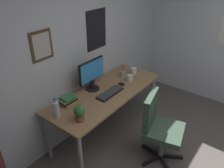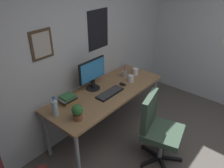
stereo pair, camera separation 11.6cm
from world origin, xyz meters
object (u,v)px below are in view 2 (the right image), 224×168
Objects in this scene: office_chair at (157,127)px; potted_plant at (77,112)px; water_bottle at (55,108)px; coffee_mug_far at (135,71)px; coffee_mug_near at (131,78)px; book_stack_left at (68,99)px; keyboard at (110,93)px; monitor at (92,73)px; pen_cup at (124,74)px; computer_mouse at (123,84)px.

office_chair is 1.01m from potted_plant.
water_bottle is 1.48m from coffee_mug_far.
coffee_mug_near is 0.57× the size of book_stack_left.
coffee_mug_far is at bearing 6.28° from keyboard.
monitor is at bearing 164.80° from coffee_mug_far.
monitor is at bearing 167.87° from pen_cup.
monitor is at bearing 142.18° from computer_mouse.
pen_cup is (1.18, 0.24, -0.05)m from potted_plant.
office_chair is at bearing -120.00° from coffee_mug_near.
water_bottle is 2.05× the size of coffee_mug_near.
computer_mouse is at bearing 3.20° from keyboard.
keyboard is 0.80m from water_bottle.
coffee_mug_far is at bearing -24.07° from pen_cup.
water_bottle is 1.26× the size of pen_cup.
computer_mouse is (0.30, 0.02, 0.01)m from keyboard.
coffee_mug_far is (1.48, -0.09, -0.05)m from water_bottle.
pen_cup reaches higher than computer_mouse.
office_chair is at bearing -61.12° from book_stack_left.
computer_mouse is 1.09m from water_bottle.
monitor is 1.82× the size of water_bottle.
coffee_mug_near is 1.13m from potted_plant.
water_bottle reaches higher than pen_cup.
office_chair is 0.87m from coffee_mug_near.
book_stack_left is (-0.80, 0.26, 0.03)m from computer_mouse.
coffee_mug_near is 0.18m from pen_cup.
keyboard is at bearing 94.62° from office_chair.
coffee_mug_far is at bearing -9.57° from book_stack_left.
coffee_mug_far is 0.20m from pen_cup.
computer_mouse is 0.18m from coffee_mug_near.
monitor is 0.72m from potted_plant.
keyboard is (-0.06, 0.72, 0.23)m from office_chair.
coffee_mug_near is 0.63× the size of potted_plant.
office_chair reaches higher than keyboard.
pen_cup is (0.57, -0.12, -0.19)m from monitor.
office_chair is 2.21× the size of keyboard.
book_stack_left is at bearing -179.88° from monitor.
keyboard is at bearing -176.80° from computer_mouse.
computer_mouse reaches higher than keyboard.
coffee_mug_near reaches higher than computer_mouse.
book_stack_left is at bearing 21.99° from water_bottle.
pen_cup is at bearing -12.13° from monitor.
coffee_mug_far is (0.24, 0.09, 0.00)m from coffee_mug_near.
coffee_mug_near is (0.41, 0.72, 0.27)m from office_chair.
monitor is 3.63× the size of coffee_mug_far.
computer_mouse is (0.34, -0.27, -0.22)m from monitor.
coffee_mug_far is 1.22m from book_stack_left.
office_chair is at bearing -47.15° from water_bottle.
keyboard is at bearing -81.54° from monitor.
coffee_mug_far is at bearing 50.96° from office_chair.
coffee_mug_near is (0.47, -0.01, 0.04)m from keyboard.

